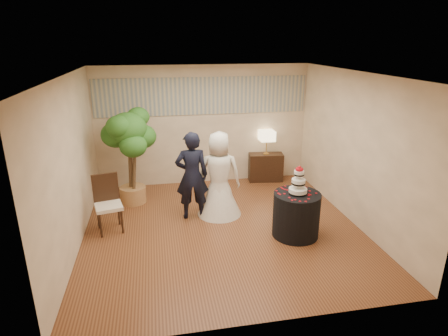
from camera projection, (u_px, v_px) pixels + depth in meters
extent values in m
cube|color=brown|center=(223.00, 228.00, 6.96)|extent=(5.00, 5.00, 0.00)
cube|color=white|center=(223.00, 74.00, 6.04)|extent=(5.00, 5.00, 0.00)
cube|color=beige|center=(203.00, 126.00, 8.82)|extent=(5.00, 0.06, 2.80)
cube|color=beige|center=(263.00, 222.00, 4.18)|extent=(5.00, 0.06, 2.80)
cube|color=beige|center=(71.00, 165.00, 6.06)|extent=(0.06, 5.00, 2.80)
cube|color=beige|center=(355.00, 149.00, 6.94)|extent=(0.06, 5.00, 2.80)
cube|color=#9D9F92|center=(203.00, 96.00, 8.57)|extent=(4.90, 0.02, 0.85)
imported|color=black|center=(192.00, 176.00, 7.13)|extent=(0.64, 0.43, 1.73)
imported|color=white|center=(219.00, 174.00, 7.28)|extent=(1.01, 1.01, 1.69)
cylinder|color=black|center=(296.00, 215.00, 6.60)|extent=(1.04, 1.04, 0.80)
cube|color=black|center=(266.00, 167.00, 9.23)|extent=(0.86, 0.46, 0.69)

